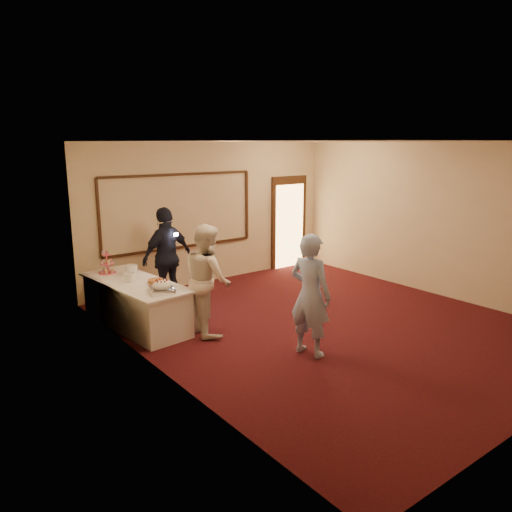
# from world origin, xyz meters

# --- Properties ---
(floor) EXTENTS (7.00, 7.00, 0.00)m
(floor) POSITION_xyz_m (0.00, 0.00, 0.00)
(floor) COLOR black
(floor) RESTS_ON ground
(room_walls) EXTENTS (6.04, 7.04, 3.02)m
(room_walls) POSITION_xyz_m (0.00, 0.00, 2.03)
(room_walls) COLOR beige
(room_walls) RESTS_ON floor
(wall_molding) EXTENTS (3.45, 0.04, 1.55)m
(wall_molding) POSITION_xyz_m (-0.80, 3.47, 1.60)
(wall_molding) COLOR black
(wall_molding) RESTS_ON room_walls
(doorway) EXTENTS (1.05, 0.07, 2.20)m
(doorway) POSITION_xyz_m (2.15, 3.45, 1.08)
(doorway) COLOR black
(doorway) RESTS_ON floor
(buffet_table) EXTENTS (1.11, 2.35, 0.77)m
(buffet_table) POSITION_xyz_m (-2.56, 1.85, 0.39)
(buffet_table) COLOR white
(buffet_table) RESTS_ON floor
(pavlova_tray) EXTENTS (0.45, 0.54, 0.18)m
(pavlova_tray) POSITION_xyz_m (-2.47, 1.06, 0.85)
(pavlova_tray) COLOR silver
(pavlova_tray) RESTS_ON buffet_table
(cupcake_stand) EXTENTS (0.30, 0.30, 0.44)m
(cupcake_stand) POSITION_xyz_m (-2.71, 2.63, 0.93)
(cupcake_stand) COLOR #EB4C7B
(cupcake_stand) RESTS_ON buffet_table
(plate_stack_a) EXTENTS (0.18, 0.18, 0.15)m
(plate_stack_a) POSITION_xyz_m (-2.65, 1.87, 0.84)
(plate_stack_a) COLOR white
(plate_stack_a) RESTS_ON buffet_table
(plate_stack_b) EXTENTS (0.21, 0.21, 0.17)m
(plate_stack_b) POSITION_xyz_m (-2.43, 2.27, 0.86)
(plate_stack_b) COLOR white
(plate_stack_b) RESTS_ON buffet_table
(tart) EXTENTS (0.30, 0.30, 0.06)m
(tart) POSITION_xyz_m (-2.32, 1.54, 0.80)
(tart) COLOR white
(tart) RESTS_ON buffet_table
(man) EXTENTS (0.56, 0.73, 1.77)m
(man) POSITION_xyz_m (-1.04, -0.69, 0.88)
(man) COLOR #A1BCF6
(man) RESTS_ON floor
(woman) EXTENTS (0.84, 0.98, 1.76)m
(woman) POSITION_xyz_m (-1.75, 0.90, 0.88)
(woman) COLOR silver
(woman) RESTS_ON floor
(guest) EXTENTS (1.16, 0.68, 1.85)m
(guest) POSITION_xyz_m (-1.62, 2.52, 0.92)
(guest) COLOR black
(guest) RESTS_ON floor
(camera_flash) EXTENTS (0.08, 0.06, 0.05)m
(camera_flash) POSITION_xyz_m (-1.54, 2.28, 1.37)
(camera_flash) COLOR white
(camera_flash) RESTS_ON guest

